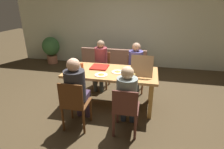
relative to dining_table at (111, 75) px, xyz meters
The scene contains 21 objects.
ground_plane 0.68m from the dining_table, ahead, with size 20.00×20.00×0.00m, color #473823.
back_wall 2.84m from the dining_table, 90.00° to the left, with size 7.92×0.12×2.74m, color silver.
dining_table is the anchor object (origin of this frame).
chair_0 1.01m from the dining_table, 63.94° to the right, with size 0.41×0.44×0.87m.
person_0 0.87m from the dining_table, 60.14° to the right, with size 0.33×0.49×1.19m.
chair_1 1.01m from the dining_table, 115.94° to the left, with size 0.40×0.40×0.89m.
person_1 0.87m from the dining_table, 119.66° to the left, with size 0.31×0.50×1.23m.
chair_2 0.98m from the dining_table, 63.21° to the left, with size 0.45×0.40×0.87m.
person_2 0.83m from the dining_table, 58.69° to the left, with size 0.34×0.56×1.21m.
chair_3 1.04m from the dining_table, 114.86° to the right, with size 0.43×0.43×0.91m.
person_3 0.91m from the dining_table, 118.51° to the right, with size 0.35×0.53×1.27m.
pizza_box_0 0.64m from the dining_table, ahead, with size 0.41×0.52×0.41m.
pizza_box_1 0.34m from the dining_table, 150.84° to the left, with size 0.36×0.36×0.03m.
plate_0 0.30m from the dining_table, 120.19° to the right, with size 0.25×0.25×0.03m.
plate_1 0.17m from the dining_table, ahead, with size 0.24×0.24×0.03m.
plate_2 0.78m from the dining_table, behind, with size 0.20×0.20×0.03m.
plate_3 0.74m from the dining_table, 161.19° to the right, with size 0.21×0.21×0.01m.
drinking_glass_0 0.59m from the dining_table, 32.93° to the right, with size 0.08×0.08×0.10m, color #DDC164.
drinking_glass_1 0.62m from the dining_table, behind, with size 0.06×0.06×0.15m, color #B24E27.
couch 2.14m from the dining_table, 98.62° to the left, with size 1.98×0.79×0.78m.
potted_plant 3.57m from the dining_table, 138.82° to the left, with size 0.59×0.59×0.94m.
Camera 1 is at (0.74, -3.38, 2.10)m, focal length 29.13 mm.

